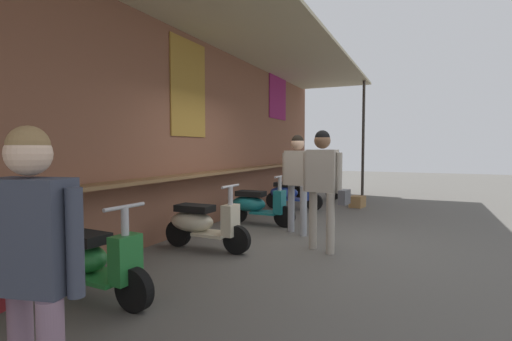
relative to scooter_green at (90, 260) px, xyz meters
The scene contains 11 objects.
ground_plane 3.25m from the scooter_green, 19.57° to the right, with size 38.37×38.37×0.00m, color #56544F.
market_stall_facade 3.55m from the scooter_green, 14.51° to the left, with size 13.70×2.46×3.70m.
scooter_green is the anchor object (origin of this frame).
scooter_cream 2.02m from the scooter_green, ahead, with size 0.46×1.40×0.97m.
scooter_teal 3.99m from the scooter_green, ahead, with size 0.46×1.40×0.97m.
scooter_blue 6.03m from the scooter_green, ahead, with size 0.47×1.40×0.97m.
scooter_black 8.11m from the scooter_green, ahead, with size 0.48×1.40×0.97m.
shopper_with_handbag 1.98m from the scooter_green, 140.28° to the right, with size 0.37×0.64×1.59m.
shopper_browsing 3.19m from the scooter_green, 31.70° to the right, with size 0.31×0.68×1.74m.
shopper_passing 3.76m from the scooter_green, 14.95° to the right, with size 0.32×0.57×1.71m.
merchandise_crate 7.16m from the scooter_green, 11.54° to the right, with size 0.38×0.31×0.28m, color olive.
Camera 1 is at (-5.71, -1.88, 1.48)m, focal length 26.68 mm.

